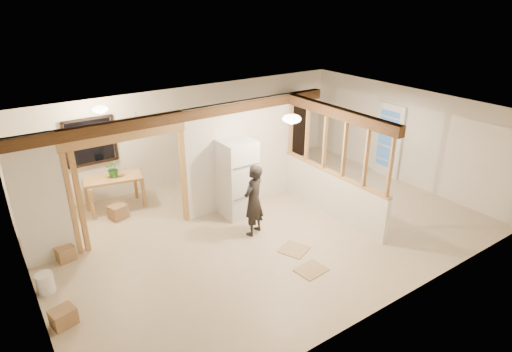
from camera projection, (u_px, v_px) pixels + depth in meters
floor at (263, 226)px, 9.34m from camera, size 9.00×6.50×0.01m
ceiling at (264, 114)px, 8.34m from camera, size 9.00×6.50×0.01m
wall_back at (192, 133)px, 11.30m from camera, size 9.00×0.01×2.50m
wall_front at (389, 243)px, 6.38m from camera, size 9.00×0.01×2.50m
wall_left at (22, 239)px, 6.51m from camera, size 0.01×6.50×2.50m
wall_right at (403, 135)px, 11.17m from camera, size 0.01×6.50×2.50m
partition_left_stub at (40, 202)px, 7.65m from camera, size 0.90×0.12×2.50m
partition_center at (240, 154)px, 9.85m from camera, size 2.80×0.12×2.50m
doorway_frame at (131, 187)px, 8.56m from camera, size 2.46×0.14×2.20m
header_beam_back at (190, 115)px, 8.78m from camera, size 7.00×0.18×0.22m
header_beam_right at (337, 113)px, 8.92m from camera, size 0.18×3.30×0.22m
pony_wall at (331, 194)px, 9.67m from camera, size 0.12×3.20×1.00m
stud_partition at (335, 145)px, 9.20m from camera, size 0.14×3.20×1.32m
window_back at (91, 142)px, 9.77m from camera, size 1.12×0.10×1.10m
french_door at (388, 141)px, 11.53m from camera, size 0.12×0.86×2.00m
ceiling_dome_main at (292, 119)px, 8.13m from camera, size 0.36×0.36×0.16m
ceiling_dome_util at (100, 109)px, 8.79m from camera, size 0.32×0.32×0.14m
hanging_bulb at (137, 127)px, 8.64m from camera, size 0.07×0.07×0.07m
refrigerator at (237, 178)px, 9.51m from camera, size 0.73×0.71×1.77m
woman at (254, 200)px, 8.76m from camera, size 0.66×0.57×1.54m
work_table at (115, 193)px, 9.93m from camera, size 1.38×0.89×0.80m
potted_plant at (114, 168)px, 9.72m from camera, size 0.44×0.41×0.41m
shop_vac at (37, 223)px, 8.76m from camera, size 0.58×0.58×0.68m
bookshelf at (291, 126)px, 12.88m from camera, size 0.98×0.33×1.95m
bucket at (45, 283)px, 7.22m from camera, size 0.31×0.31×0.36m
box_util_a at (118, 212)px, 9.61m from camera, size 0.44×0.40×0.31m
box_util_b at (65, 253)px, 8.11m from camera, size 0.37×0.37×0.29m
box_front at (63, 317)px, 6.52m from camera, size 0.41×0.36×0.28m
floor_panel_near at (294, 249)px, 8.47m from camera, size 0.67×0.67×0.02m
floor_panel_far at (311, 270)px, 7.85m from camera, size 0.58×0.48×0.02m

